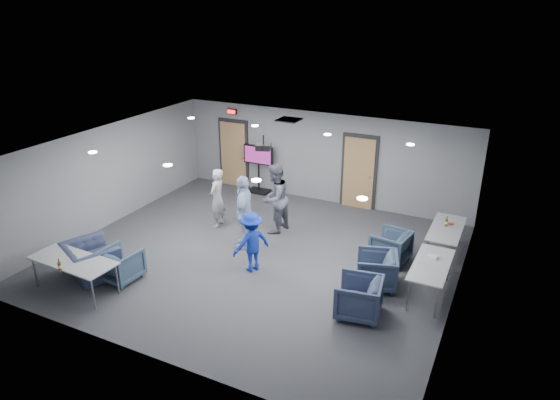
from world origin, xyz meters
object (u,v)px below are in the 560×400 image
at_px(projector, 263,147).
at_px(person_d, 252,242).
at_px(chair_front_a, 121,264).
at_px(bottle_right, 446,222).
at_px(chair_right_a, 390,246).
at_px(tv_stand, 259,166).
at_px(table_right_b, 431,266).
at_px(table_right_a, 446,230).
at_px(chair_right_c, 359,298).
at_px(person_a, 217,198).
at_px(person_c, 244,212).
at_px(chair_front_b, 91,260).
at_px(chair_right_b, 376,270).
at_px(bottle_front, 60,266).
at_px(table_front_left, 73,261).
at_px(person_b, 275,198).

bearing_deg(projector, person_d, -89.00).
bearing_deg(chair_front_a, bottle_right, -141.00).
bearing_deg(chair_right_a, tv_stand, -108.63).
bearing_deg(table_right_b, table_right_a, 0.00).
bearing_deg(chair_right_c, chair_front_a, -87.47).
distance_m(person_a, person_c, 1.45).
bearing_deg(person_a, bottle_right, 96.86).
bearing_deg(projector, chair_right_a, -14.83).
distance_m(person_a, chair_front_b, 3.63).
xyz_separation_m(chair_right_b, table_right_b, (1.08, 0.15, 0.29)).
xyz_separation_m(bottle_front, tv_stand, (0.60, 7.18, 0.03)).
bearing_deg(chair_right_b, tv_stand, -144.79).
relative_size(person_c, tv_stand, 1.22).
height_order(chair_right_c, table_front_left, chair_right_c).
bearing_deg(chair_right_b, bottle_front, -75.42).
xyz_separation_m(chair_front_a, projector, (1.82, 3.27, 2.04)).
bearing_deg(tv_stand, table_front_left, -96.25).
distance_m(chair_front_b, bottle_front, 1.17).
height_order(person_a, chair_front_a, person_a).
bearing_deg(person_d, table_right_a, 154.75).
bearing_deg(person_b, projector, -7.62).
height_order(person_c, table_right_a, person_c).
height_order(person_b, chair_right_a, person_b).
bearing_deg(person_c, chair_right_b, 66.51).
height_order(chair_right_c, table_right_b, chair_right_c).
height_order(person_d, table_right_a, person_d).
xyz_separation_m(person_a, table_right_a, (5.77, 0.97, -0.13)).
height_order(table_right_b, table_front_left, same).
bearing_deg(chair_right_a, chair_front_a, -46.98).
distance_m(chair_front_b, table_front_left, 0.70).
height_order(chair_front_a, tv_stand, tv_stand).
bearing_deg(chair_right_a, table_front_left, -44.25).
xyz_separation_m(chair_front_a, chair_front_b, (-0.71, -0.17, 0.01)).
distance_m(person_b, tv_stand, 2.90).
distance_m(person_c, table_front_left, 3.98).
xyz_separation_m(chair_right_b, chair_front_b, (-5.80, -2.34, -0.01)).
bearing_deg(chair_right_a, bottle_right, 139.50).
height_order(person_a, bottle_front, person_a).
relative_size(person_d, table_right_b, 0.83).
bearing_deg(person_a, table_right_a, 95.89).
xyz_separation_m(person_a, bottle_front, (-0.82, -4.46, 0.02)).
distance_m(person_c, chair_right_a, 3.57).
distance_m(chair_right_b, table_right_a, 2.34).
xyz_separation_m(bottle_right, tv_stand, (-5.95, 1.66, 0.04)).
bearing_deg(chair_right_a, person_a, -79.04).
bearing_deg(chair_right_b, projector, -125.49).
bearing_deg(table_right_a, person_d, 124.42).
bearing_deg(projector, table_right_a, -4.94).
distance_m(chair_right_b, bottle_front, 6.47).
height_order(person_d, projector, projector).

